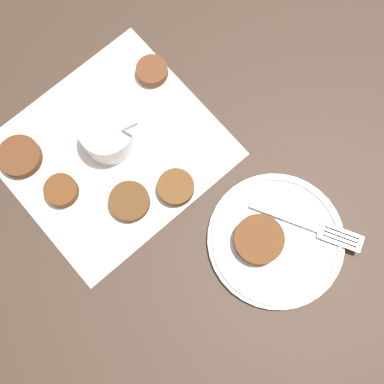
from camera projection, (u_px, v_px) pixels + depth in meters
name	position (u px, v px, depth m)	size (l,w,h in m)	color
ground_plane	(102.00, 165.00, 0.93)	(4.00, 4.00, 0.00)	#38281E
napkin	(112.00, 150.00, 0.93)	(0.37, 0.35, 0.00)	white
sauce_bowl	(108.00, 134.00, 0.91)	(0.10, 0.09, 0.11)	silver
fritter_0	(152.00, 71.00, 0.96)	(0.06, 0.06, 0.02)	brown
fritter_1	(176.00, 187.00, 0.90)	(0.06, 0.06, 0.02)	brown
fritter_2	(20.00, 157.00, 0.92)	(0.07, 0.07, 0.02)	#57311B
fritter_3	(63.00, 192.00, 0.90)	(0.06, 0.06, 0.02)	brown
fritter_4	(130.00, 201.00, 0.90)	(0.07, 0.07, 0.02)	#56361B
serving_plate	(276.00, 240.00, 0.89)	(0.23, 0.23, 0.02)	silver
fritter_on_plate	(259.00, 240.00, 0.87)	(0.08, 0.08, 0.02)	brown
fork	(318.00, 229.00, 0.88)	(0.12, 0.18, 0.00)	silver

